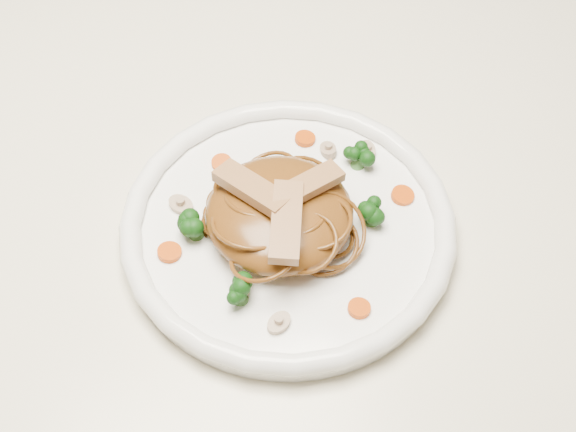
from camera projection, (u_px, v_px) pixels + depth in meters
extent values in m
cube|color=beige|center=(177.00, 196.00, 0.80)|extent=(1.20, 0.80, 0.04)
cylinder|color=brown|center=(466.00, 113.00, 1.40)|extent=(0.06, 0.06, 0.71)
cylinder|color=white|center=(288.00, 230.00, 0.74)|extent=(0.38, 0.38, 0.02)
ellipsoid|color=brown|center=(279.00, 213.00, 0.72)|extent=(0.18, 0.18, 0.04)
cube|color=tan|center=(308.00, 185.00, 0.70)|extent=(0.07, 0.04, 0.01)
cube|color=tan|center=(252.00, 188.00, 0.70)|extent=(0.06, 0.08, 0.01)
cube|color=tan|center=(286.00, 222.00, 0.68)|extent=(0.05, 0.08, 0.01)
cylinder|color=#D35107|center=(305.00, 139.00, 0.80)|extent=(0.03, 0.03, 0.00)
cylinder|color=#D35107|center=(169.00, 252.00, 0.72)|extent=(0.03, 0.03, 0.00)
cylinder|color=#D35107|center=(403.00, 195.00, 0.76)|extent=(0.02, 0.02, 0.00)
cylinder|color=#D35107|center=(222.00, 163.00, 0.78)|extent=(0.03, 0.03, 0.00)
cylinder|color=#D35107|center=(359.00, 308.00, 0.68)|extent=(0.03, 0.03, 0.00)
cylinder|color=beige|center=(279.00, 323.00, 0.67)|extent=(0.03, 0.03, 0.01)
cylinder|color=beige|center=(367.00, 151.00, 0.79)|extent=(0.02, 0.02, 0.01)
cylinder|color=beige|center=(181.00, 205.00, 0.75)|extent=(0.04, 0.04, 0.01)
cylinder|color=beige|center=(328.00, 150.00, 0.79)|extent=(0.02, 0.02, 0.01)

